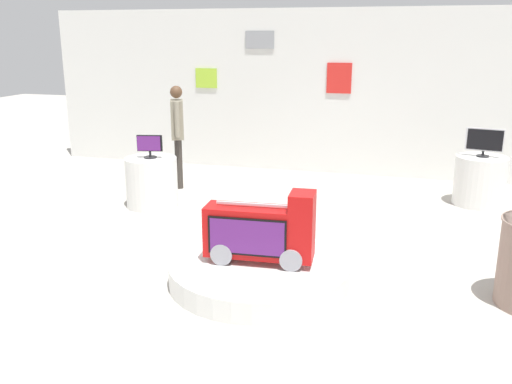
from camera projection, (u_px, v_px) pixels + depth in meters
name	position (u px, v px, depth m)	size (l,w,h in m)	color
ground_plane	(287.00, 264.00, 6.24)	(30.00, 30.00, 0.00)	#B2ADA3
back_wall_display	(343.00, 93.00, 9.92)	(11.26, 0.13, 2.93)	silver
main_display_pedestal	(259.00, 272.00, 5.76)	(1.86, 1.86, 0.23)	silver
novelty_firetruck_tv	(261.00, 233.00, 5.63)	(1.12, 0.44, 0.76)	gray
display_pedestal_left_rear	(480.00, 181.00, 8.33)	(0.75, 0.75, 0.74)	silver
tv_on_left_rear	(484.00, 141.00, 8.16)	(0.53, 0.18, 0.42)	black
display_pedestal_center_rear	(152.00, 182.00, 8.24)	(0.76, 0.76, 0.74)	silver
tv_on_center_rear	(150.00, 145.00, 8.09)	(0.37, 0.19, 0.34)	black
shopper_browsing_near_truck	(178.00, 129.00, 9.15)	(0.33, 0.52, 1.68)	#38332D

